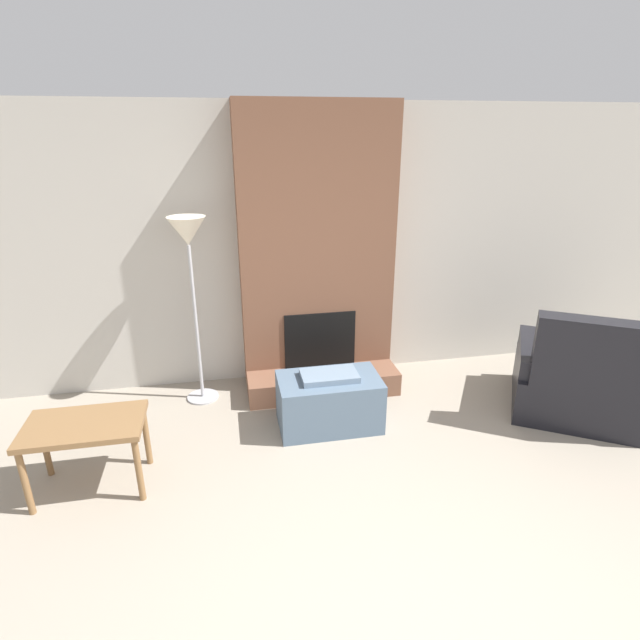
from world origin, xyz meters
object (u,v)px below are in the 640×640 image
object	(u,v)px
ottoman	(329,401)
armchair	(576,384)
floor_lamp_left	(189,246)
side_table	(85,432)

from	to	relation	value
ottoman	armchair	size ratio (longest dim) A/B	0.63
armchair	floor_lamp_left	distance (m)	3.53
armchair	side_table	xyz separation A→B (m)	(-3.94, -0.22, 0.16)
armchair	side_table	bearing A→B (deg)	34.81
armchair	floor_lamp_left	bearing A→B (deg)	15.95
armchair	floor_lamp_left	world-z (taller)	floor_lamp_left
side_table	floor_lamp_left	world-z (taller)	floor_lamp_left
armchair	side_table	world-z (taller)	armchair
ottoman	side_table	bearing A→B (deg)	-165.89
ottoman	floor_lamp_left	world-z (taller)	floor_lamp_left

